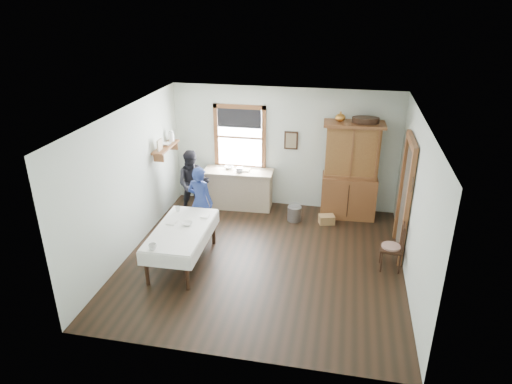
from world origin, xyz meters
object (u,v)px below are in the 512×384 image
china_hutch (350,171)px  pail (294,214)px  work_counter (239,189)px  wicker_basket (327,219)px  woman_blue (201,205)px  figure_dark (193,186)px  dining_table (182,246)px  spindle_chair (392,246)px

china_hutch → pail: china_hutch is taller
work_counter → wicker_basket: work_counter is taller
work_counter → woman_blue: 1.54m
figure_dark → pail: bearing=-9.8°
pail → wicker_basket: pail is taller
dining_table → work_counter: bearing=80.1°
work_counter → dining_table: work_counter is taller
china_hutch → wicker_basket: bearing=-134.9°
dining_table → wicker_basket: size_ratio=5.56×
pail → woman_blue: (-1.75, -1.02, 0.52)m
dining_table → woman_blue: size_ratio=1.29×
woman_blue → work_counter: bearing=-94.0°
work_counter → wicker_basket: (2.03, -0.45, -0.35)m
wicker_basket → work_counter: bearing=167.4°
work_counter → wicker_basket: 2.11m
spindle_chair → figure_dark: 4.32m
woman_blue → figure_dark: (-0.45, 0.89, -0.00)m
china_hutch → wicker_basket: size_ratio=6.64×
figure_dark → work_counter: bearing=20.4°
figure_dark → spindle_chair: bearing=-32.1°
china_hutch → figure_dark: bearing=-172.7°
work_counter → figure_dark: (-0.87, -0.58, 0.24)m
woman_blue → china_hutch: bearing=-140.9°
china_hutch → spindle_chair: china_hutch is taller
work_counter → woman_blue: woman_blue is taller
dining_table → figure_dark: (-0.43, 1.94, 0.33)m
wicker_basket → figure_dark: (-2.89, -0.12, 0.59)m
work_counter → woman_blue: (-0.42, -1.47, 0.24)m
china_hutch → woman_blue: 3.23m
china_hutch → pail: size_ratio=6.63×
dining_table → figure_dark: size_ratio=1.29×
china_hutch → wicker_basket: (-0.41, -0.46, -0.96)m
china_hutch → dining_table: (-2.88, -2.52, -0.70)m
work_counter → spindle_chair: bearing=-33.8°
work_counter → figure_dark: bearing=-148.7°
china_hutch → pail: 1.49m
china_hutch → dining_table: size_ratio=1.19×
china_hutch → wicker_basket: china_hutch is taller
woman_blue → dining_table: bearing=100.8°
pail → wicker_basket: size_ratio=1.00×
work_counter → dining_table: 2.56m
work_counter → spindle_chair: (3.22, -1.97, 0.01)m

